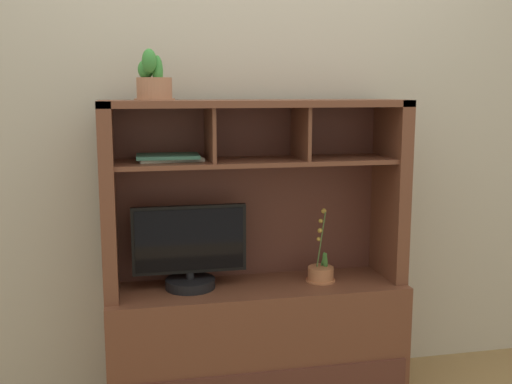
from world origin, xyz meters
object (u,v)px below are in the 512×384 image
at_px(potted_orchid, 321,272).
at_px(magazine_stack_left, 169,157).
at_px(potted_succulent, 153,83).
at_px(tv_monitor, 190,253).
at_px(media_console, 256,311).

relative_size(potted_orchid, magazine_stack_left, 1.17).
bearing_deg(potted_orchid, potted_succulent, 179.26).
bearing_deg(magazine_stack_left, tv_monitor, -14.20).
height_order(media_console, potted_orchid, media_console).
relative_size(potted_orchid, potted_succulent, 1.62).
relative_size(magazine_stack_left, potted_succulent, 1.38).
bearing_deg(media_console, potted_succulent, -177.12).
bearing_deg(magazine_stack_left, potted_succulent, -150.82).
distance_m(potted_orchid, potted_succulent, 1.15).
height_order(tv_monitor, potted_orchid, tv_monitor).
xyz_separation_m(tv_monitor, magazine_stack_left, (-0.08, 0.02, 0.43)).
bearing_deg(media_console, magazine_stack_left, 178.31).
xyz_separation_m(media_console, potted_orchid, (0.30, -0.03, 0.18)).
bearing_deg(potted_succulent, media_console, 2.88).
distance_m(tv_monitor, potted_orchid, 0.62).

